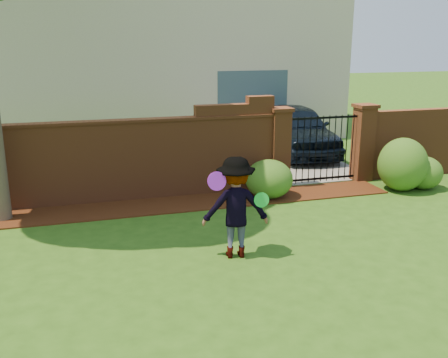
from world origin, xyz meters
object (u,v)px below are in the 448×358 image
object	(u,v)px
man	(236,208)
frisbee_green	(261,200)
frisbee_purple	(217,181)
car	(298,130)

from	to	relation	value
man	frisbee_green	size ratio (longest dim) A/B	6.88
man	frisbee_purple	world-z (taller)	man
car	frisbee_green	size ratio (longest dim) A/B	18.29
frisbee_purple	frisbee_green	bearing A→B (deg)	-5.55
car	frisbee_green	world-z (taller)	car
man	frisbee_green	world-z (taller)	man
man	frisbee_purple	size ratio (longest dim) A/B	5.63
car	man	size ratio (longest dim) A/B	2.66
car	frisbee_purple	size ratio (longest dim) A/B	14.98
man	frisbee_green	xyz separation A→B (m)	(0.36, -0.18, 0.16)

